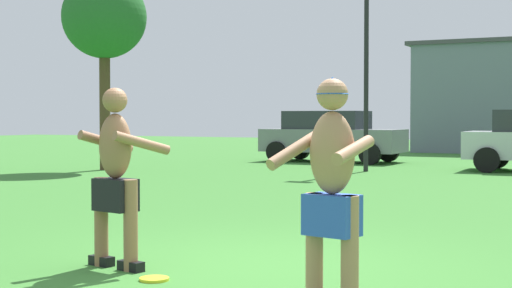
# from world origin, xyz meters

# --- Properties ---
(ground_plane) EXTENTS (80.00, 80.00, 0.00)m
(ground_plane) POSITION_xyz_m (0.00, 0.00, 0.00)
(ground_plane) COLOR #38752D
(player_near) EXTENTS (0.78, 0.67, 1.67)m
(player_near) POSITION_xyz_m (-1.17, -0.65, 0.88)
(player_near) COLOR black
(player_near) RESTS_ON ground_plane
(player_in_blue) EXTENTS (0.69, 0.67, 1.69)m
(player_in_blue) POSITION_xyz_m (1.15, -1.15, 0.93)
(player_in_blue) COLOR black
(player_in_blue) RESTS_ON ground_plane
(frisbee) EXTENTS (0.25, 0.25, 0.03)m
(frisbee) POSITION_xyz_m (-0.55, -0.94, 0.01)
(frisbee) COLOR yellow
(frisbee) RESTS_ON ground_plane
(car_gray_near_post) EXTENTS (4.30, 2.02, 1.58)m
(car_gray_near_post) POSITION_xyz_m (-5.55, 15.96, 0.82)
(car_gray_near_post) COLOR slate
(car_gray_near_post) RESTS_ON ground_plane
(lamp_post) EXTENTS (0.60, 0.24, 5.76)m
(lamp_post) POSITION_xyz_m (-3.22, 12.42, 3.53)
(lamp_post) COLOR black
(lamp_post) RESTS_ON ground_plane
(tree_right_field) EXTENTS (2.21, 2.21, 5.11)m
(tree_right_field) POSITION_xyz_m (-9.55, 9.89, 3.96)
(tree_right_field) COLOR #4C3823
(tree_right_field) RESTS_ON ground_plane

